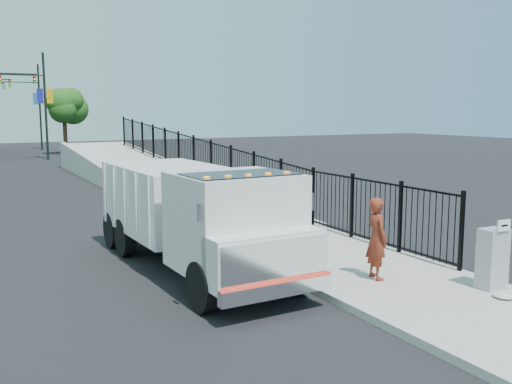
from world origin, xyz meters
name	(u,v)px	position (x,y,z in m)	size (l,w,h in m)	color
ground	(281,275)	(0.00, 0.00, 0.00)	(120.00, 120.00, 0.00)	black
sidewalk	(406,283)	(1.93, -2.00, 0.06)	(3.55, 12.00, 0.12)	#9E998E
curb	(333,296)	(0.00, -2.00, 0.08)	(0.30, 12.00, 0.16)	#ADAAA3
ramp	(152,187)	(2.12, 16.00, 0.00)	(3.95, 24.00, 1.70)	#9E998E
iron_fence	(211,175)	(3.55, 12.00, 0.90)	(0.10, 28.00, 1.80)	black
truck	(197,211)	(-1.58, 1.19, 1.43)	(2.64, 7.49, 2.54)	black
worker	(377,238)	(1.46, -1.56, 1.01)	(0.65, 0.43, 1.78)	maroon
utility_cabinet	(492,259)	(3.10, -3.23, 0.75)	(0.55, 0.40, 1.25)	gray
arrow_sign	(504,225)	(3.10, -3.45, 1.48)	(0.35, 0.04, 0.22)	white
debris	(504,295)	(2.82, -3.77, 0.17)	(0.43, 0.43, 0.11)	silver
light_pole_1	(41,102)	(-0.26, 34.83, 4.36)	(3.78, 0.22, 8.00)	black
light_pole_3	(36,103)	(0.95, 46.71, 4.36)	(3.78, 0.22, 8.00)	black
tree_1	(64,108)	(2.23, 39.72, 3.93)	(2.42, 2.42, 5.21)	#382314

